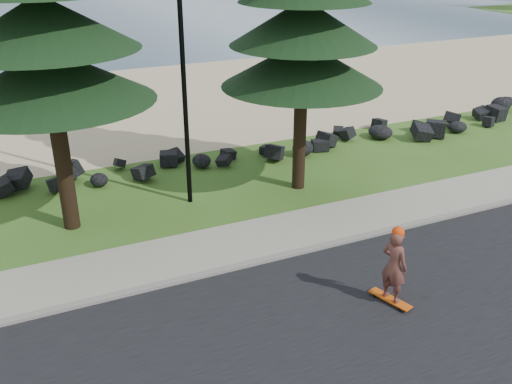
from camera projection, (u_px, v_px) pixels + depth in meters
ground at (229, 250)px, 14.69m from camera, size 160.00×160.00×0.00m
road at (316, 358)px, 10.96m from camera, size 160.00×7.00×0.02m
kerb at (243, 265)px, 13.92m from camera, size 160.00×0.20×0.10m
sidewalk at (226, 245)px, 14.84m from camera, size 160.00×2.00×0.08m
beach_sand at (114, 106)px, 26.70m from camera, size 160.00×15.00×0.01m
ocean at (39, 13)px, 56.93m from camera, size 160.00×58.00×0.01m
seawall_boulders at (168, 173)px, 19.33m from camera, size 60.00×2.40×1.10m
lamp_post at (183, 65)px, 15.61m from camera, size 0.25×0.14×8.14m
skateboarder at (394, 266)px, 12.21m from camera, size 0.57×1.04×1.88m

